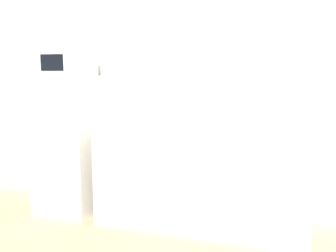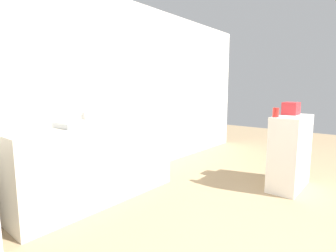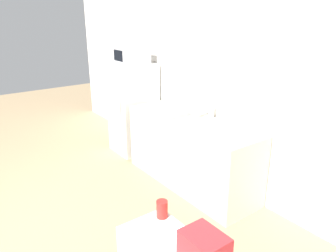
# 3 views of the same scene
# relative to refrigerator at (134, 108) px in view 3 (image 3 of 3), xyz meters

# --- Properties ---
(wall_back) EXTENTS (8.00, 0.06, 2.60)m
(wall_back) POSITION_rel_refrigerator_xyz_m (1.49, 0.39, 0.57)
(wall_back) COLOR white
(wall_back) RESTS_ON ground_plane
(refrigerator) EXTENTS (0.60, 0.68, 1.46)m
(refrigerator) POSITION_rel_refrigerator_xyz_m (0.00, 0.00, 0.00)
(refrigerator) COLOR white
(refrigerator) RESTS_ON ground_plane
(microwave) EXTENTS (0.47, 0.42, 0.27)m
(microwave) POSITION_rel_refrigerator_xyz_m (-0.00, -0.00, 0.87)
(microwave) COLOR #BCBCC1
(microwave) RESTS_ON refrigerator
(counter) EXTENTS (2.01, 0.66, 0.92)m
(counter) POSITION_rel_refrigerator_xyz_m (1.44, 0.01, -0.27)
(counter) COLOR beige
(counter) RESTS_ON ground_plane
(sink_basin) EXTENTS (0.34, 0.34, 0.06)m
(sink_basin) POSITION_rel_refrigerator_xyz_m (1.15, -0.05, 0.22)
(sink_basin) COLOR #9EA3A8
(sink_basin) RESTS_ON counter
(bottle_tall) EXTENTS (0.08, 0.08, 0.24)m
(bottle_tall) POSITION_rel_refrigerator_xyz_m (1.44, 0.10, 0.31)
(bottle_tall) COLOR silver
(bottle_tall) RESTS_ON counter
(bottle_short) EXTENTS (0.06, 0.06, 0.16)m
(bottle_short) POSITION_rel_refrigerator_xyz_m (1.54, 0.28, 0.27)
(bottle_short) COLOR silver
(bottle_short) RESTS_ON counter
(basket) EXTENTS (0.24, 0.19, 0.17)m
(basket) POSITION_rel_refrigerator_xyz_m (3.46, -1.63, 0.33)
(basket) COLOR red
(basket) RESTS_ON shelf_cabinet
(jar) EXTENTS (0.08, 0.08, 0.12)m
(jar) POSITION_rel_refrigerator_xyz_m (3.00, -1.57, 0.30)
(jar) COLOR red
(jar) RESTS_ON shelf_cabinet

